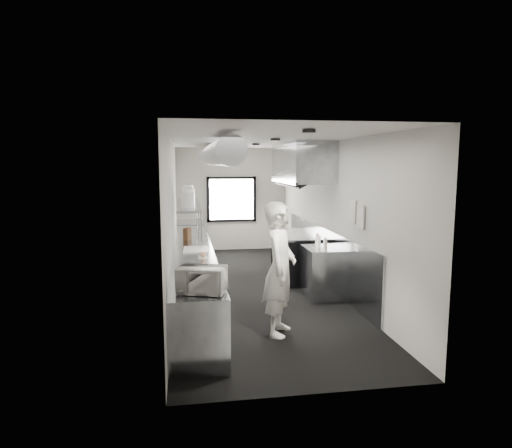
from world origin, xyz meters
name	(u,v)px	position (x,y,z in m)	size (l,w,h in m)	color
floor	(254,289)	(0.00, 0.00, 0.00)	(3.00, 8.00, 0.01)	black
ceiling	(254,140)	(0.00, 0.00, 2.80)	(3.00, 8.00, 0.01)	beige
wall_back	(231,199)	(0.00, 4.00, 1.40)	(3.00, 0.02, 2.80)	#B8B4AE
wall_front	(315,263)	(0.00, -4.00, 1.40)	(3.00, 0.02, 2.80)	#B8B4AE
wall_left	(172,218)	(-1.50, 0.00, 1.40)	(0.02, 8.00, 2.80)	#B8B4AE
wall_right	(331,215)	(1.50, 0.00, 1.40)	(0.02, 8.00, 2.80)	#B8B4AE
wall_cladding	(324,255)	(1.48, 0.30, 0.55)	(0.03, 5.50, 1.10)	gray
hvac_duct	(214,155)	(-0.70, 0.40, 2.55)	(0.40, 0.40, 6.40)	#9B9EA3
service_window	(232,199)	(0.00, 3.96, 1.40)	(1.36, 0.05, 1.25)	white
exhaust_hood	(302,163)	(1.10, 0.70, 2.39)	(0.81, 2.20, 0.88)	gray
prep_counter	(193,275)	(-1.15, -0.50, 0.45)	(0.70, 6.00, 0.90)	gray
pass_shelf	(189,205)	(-1.19, 1.00, 1.54)	(0.45, 3.00, 0.68)	gray
range	(298,256)	(1.04, 0.70, 0.47)	(0.88, 1.60, 0.94)	black
bottle_station	(323,272)	(1.15, -0.70, 0.45)	(0.65, 0.80, 0.90)	gray
far_work_table	(190,239)	(-1.15, 3.20, 0.45)	(0.70, 1.20, 0.90)	gray
notice_sheet_a	(352,211)	(1.47, -1.20, 1.60)	(0.02, 0.28, 0.38)	beige
notice_sheet_b	(360,217)	(1.47, -1.55, 1.55)	(0.02, 0.28, 0.38)	beige
line_cook	(280,269)	(0.01, -2.28, 0.93)	(0.68, 0.45, 1.87)	white
microwave	(202,280)	(-1.10, -3.15, 1.05)	(0.50, 0.38, 0.30)	silver
deli_tub_a	(181,277)	(-1.34, -2.59, 0.95)	(0.14, 0.14, 0.10)	beige
deli_tub_b	(185,271)	(-1.28, -2.25, 0.95)	(0.13, 0.13, 0.10)	beige
newspaper	(205,269)	(-1.01, -2.02, 0.91)	(0.35, 0.44, 0.01)	beige
small_plate	(203,258)	(-1.00, -1.26, 0.91)	(0.17, 0.17, 0.01)	white
pastry	(203,255)	(-1.00, -1.26, 0.96)	(0.09, 0.09, 0.09)	tan
cutting_board	(196,249)	(-1.09, -0.55, 0.91)	(0.43, 0.58, 0.02)	white
knife_block	(187,234)	(-1.24, 0.52, 1.02)	(0.10, 0.22, 0.23)	#55371E
plate_stack_a	(188,200)	(-1.21, 0.12, 1.72)	(0.25, 0.25, 0.29)	white
plate_stack_b	(188,197)	(-1.21, 0.66, 1.73)	(0.26, 0.26, 0.33)	white
plate_stack_c	(189,196)	(-1.19, 1.05, 1.73)	(0.22, 0.22, 0.31)	white
plate_stack_d	(188,193)	(-1.20, 1.73, 1.74)	(0.22, 0.22, 0.34)	white
squeeze_bottle_a	(325,246)	(1.07, -1.04, 0.99)	(0.06, 0.06, 0.18)	white
squeeze_bottle_b	(325,244)	(1.13, -0.85, 1.00)	(0.07, 0.07, 0.20)	white
squeeze_bottle_c	(319,242)	(1.07, -0.65, 1.00)	(0.07, 0.07, 0.20)	white
squeeze_bottle_d	(317,241)	(1.08, -0.51, 0.98)	(0.05, 0.05, 0.16)	white
squeeze_bottle_e	(317,239)	(1.13, -0.36, 1.00)	(0.06, 0.06, 0.19)	white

